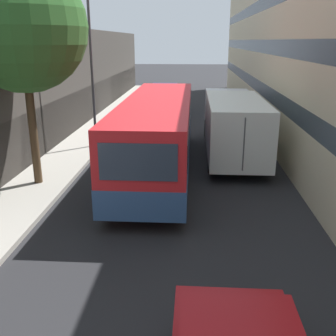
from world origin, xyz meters
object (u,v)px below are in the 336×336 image
Objects in this scene: box_truck at (233,122)px; street_lamp at (89,29)px; panel_van at (163,98)px; street_tree_left at (22,27)px; bus at (158,133)px.

street_lamp is at bearing 175.55° from box_truck.
panel_van is at bearing 75.59° from street_lamp.
street_tree_left is at bearing -99.06° from street_lamp.
box_truck is 1.18× the size of street_tree_left.
street_lamp is at bearing -104.41° from panel_van.
bus is at bearing -86.55° from panel_van.
panel_van is 0.55× the size of street_tree_left.
box_truck is 11.00m from panel_van.
bus is 4.12m from box_truck.
bus is 1.31× the size of box_truck.
box_truck is at bearing -4.45° from street_lamp.
bus is 2.79× the size of panel_van.
street_lamp reaches higher than bus.
street_lamp is 5.29m from street_tree_left.
bus is 6.02m from street_lamp.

